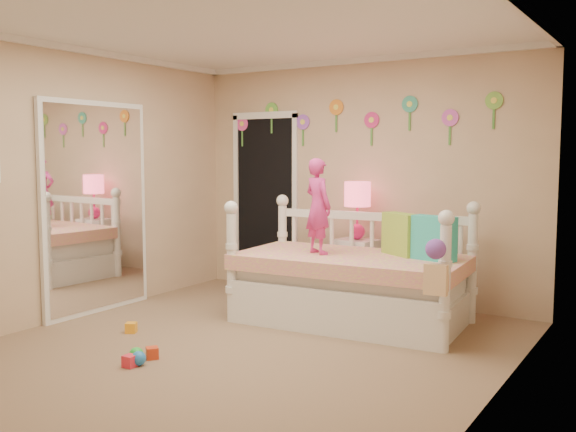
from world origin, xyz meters
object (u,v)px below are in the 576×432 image
Objects in this scene: child at (318,206)px; daybed at (351,261)px; nightstand at (357,271)px; table_lamp at (357,201)px.

daybed is at bearing -133.58° from child.
child is 1.13m from nightstand.
daybed is 3.13× the size of nightstand.
daybed is 2.38× the size of child.
nightstand is at bearing -65.45° from child.
nightstand is 0.75m from table_lamp.
child is 1.32× the size of nightstand.
child reaches higher than nightstand.
child is 1.47× the size of table_lamp.
nightstand is (0.00, 0.84, -0.75)m from child.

